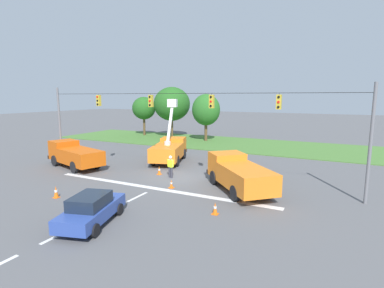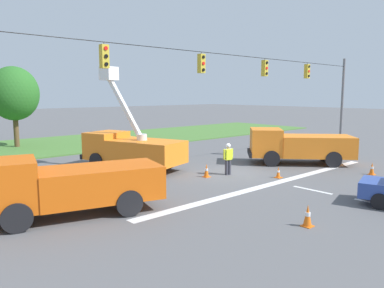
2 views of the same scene
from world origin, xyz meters
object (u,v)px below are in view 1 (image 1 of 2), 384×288
Objects in this scene: utility_truck_support_far at (74,154)px; traffic_cone_mid_left at (215,208)px; tree_centre at (206,110)px; sedan_blue at (91,209)px; utility_truck_support_near at (238,173)px; road_worker at (171,165)px; utility_truck_bucket_lift at (169,148)px; traffic_cone_near_bucket at (210,155)px; traffic_cone_foreground_left at (159,170)px; tree_west at (172,104)px; traffic_cone_foreground_right at (171,184)px; traffic_cone_mid_right at (56,192)px; tree_far_west at (144,108)px.

traffic_cone_mid_left is (15.65, -4.54, -0.84)m from utility_truck_support_far.
sedan_blue is at bearing -77.44° from tree_centre.
utility_truck_support_far is (-15.46, -0.11, -0.02)m from utility_truck_support_near.
utility_truck_bucket_lift is at bearing 121.69° from road_worker.
traffic_cone_foreground_left is at bearing -99.54° from traffic_cone_near_bucket.
utility_truck_bucket_lift is 1.46× the size of sedan_blue.
utility_truck_support_near is at bearing -50.23° from tree_west.
utility_truck_bucket_lift is at bearing 121.69° from traffic_cone_foreground_right.
traffic_cone_mid_right reaches higher than traffic_cone_mid_left.
tree_centre reaches higher than road_worker.
tree_centre is at bearing 115.07° from traffic_cone_mid_left.
traffic_cone_mid_right is at bearing -118.81° from road_worker.
traffic_cone_foreground_right is at bearing -72.24° from tree_centre.
traffic_cone_mid_left is at bearing -65.77° from traffic_cone_near_bucket.
tree_west is 10.19× the size of traffic_cone_mid_right.
utility_truck_support_near is (17.66, -21.21, -4.00)m from tree_west.
utility_truck_bucket_lift is at bearing 111.04° from traffic_cone_foreground_left.
traffic_cone_near_bucket is (-1.47, 10.37, 0.10)m from traffic_cone_foreground_right.
sedan_blue is at bearing -21.25° from traffic_cone_mid_right.
tree_far_west is at bearing 109.11° from utility_truck_support_far.
sedan_blue is (4.03, -14.37, -0.53)m from utility_truck_bucket_lift.
utility_truck_support_far reaches higher than traffic_cone_foreground_right.
utility_truck_bucket_lift is 8.48× the size of traffic_cone_near_bucket.
traffic_cone_foreground_right is (4.55, -7.36, -1.02)m from utility_truck_bucket_lift.
tree_centre is at bearing 105.82° from road_worker.
road_worker is 2.31× the size of traffic_cone_mid_right.
traffic_cone_mid_right is (-0.97, -12.42, -0.93)m from utility_truck_bucket_lift.
traffic_cone_near_bucket is (9.61, 8.87, -0.78)m from utility_truck_support_far.
tree_far_west is at bearing -176.15° from tree_west.
tree_far_west is 0.97× the size of utility_truck_support_near.
utility_truck_support_far is 8.46m from traffic_cone_foreground_left.
tree_west reaches higher than sedan_blue.
tree_west is at bearing 117.64° from traffic_cone_foreground_left.
utility_truck_support_near is 8.14× the size of traffic_cone_near_bucket.
sedan_blue is at bearing -76.99° from traffic_cone_foreground_left.
tree_centre reaches higher than utility_truck_support_near.
tree_far_west is at bearing 174.00° from tree_centre.
utility_truck_support_near is (8.92, -5.76, -0.11)m from utility_truck_bucket_lift.
tree_west is at bearing 129.77° from utility_truck_support_near.
tree_west is 18.18m from utility_truck_bucket_lift.
utility_truck_support_far is (-6.54, -5.87, -0.13)m from utility_truck_bucket_lift.
traffic_cone_mid_left is at bearing -55.39° from tree_west.
utility_truck_support_near is 11.95m from traffic_cone_mid_right.
utility_truck_bucket_lift is 10.61m from utility_truck_support_near.
sedan_blue is 17.40m from traffic_cone_near_bucket.
tree_centre is 19.98m from road_worker.
traffic_cone_near_bucket reaches higher than traffic_cone_foreground_left.
tree_west is 4.42× the size of road_worker.
utility_truck_bucket_lift is 14.93m from sedan_blue.
road_worker is 8.05m from traffic_cone_near_bucket.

